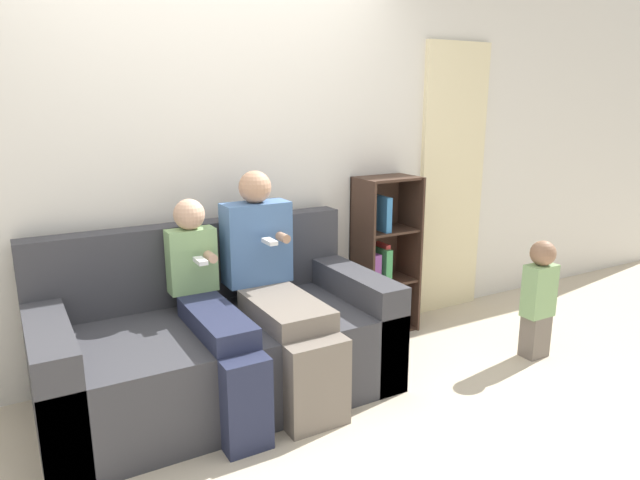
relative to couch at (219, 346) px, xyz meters
name	(u,v)px	position (x,y,z in m)	size (l,w,h in m)	color
ground_plane	(294,434)	(0.18, -0.57, -0.31)	(14.00, 14.00, 0.00)	beige
back_wall	(212,164)	(0.18, 0.51, 0.97)	(10.00, 0.06, 2.55)	silver
curtain_panel	(452,181)	(2.11, 0.46, 0.73)	(0.61, 0.04, 2.08)	beige
couch	(219,346)	(0.00, 0.00, 0.00)	(1.92, 0.95, 0.95)	#38383D
adult_seated	(277,285)	(0.32, -0.10, 0.34)	(0.40, 0.90, 1.26)	#70665B
child_seated	(214,312)	(-0.07, -0.14, 0.26)	(0.27, 0.92, 1.12)	#232842
toddler_standing	(539,296)	(1.99, -0.54, 0.11)	(0.21, 0.16, 0.79)	#70665B
bookshelf	(381,260)	(1.37, 0.35, 0.22)	(0.43, 0.30, 1.13)	#3D281E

